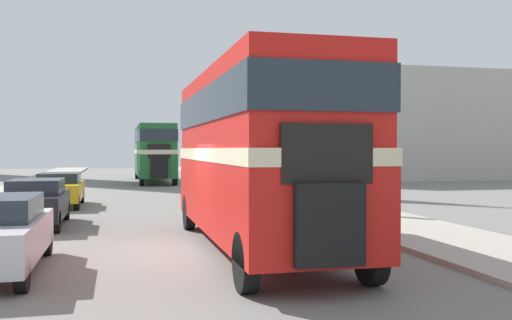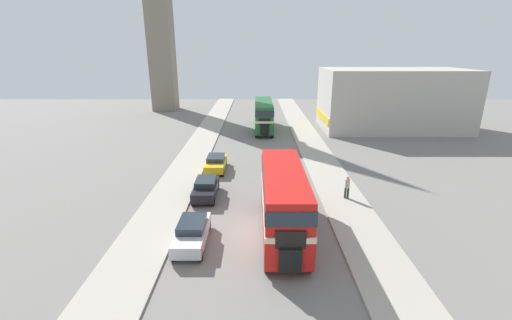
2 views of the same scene
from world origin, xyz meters
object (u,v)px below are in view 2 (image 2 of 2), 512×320
Objects in this scene: car_parked_far at (216,163)px; car_parked_near at (192,232)px; bus_distant at (264,113)px; pedestrian_walking at (348,186)px; double_decker_bus at (284,197)px; car_parked_mid at (206,188)px.

car_parked_near is at bearing -89.83° from car_parked_far.
car_parked_far is (-4.94, -17.17, -1.68)m from bus_distant.
bus_distant is 6.15× the size of pedestrian_walking.
double_decker_bus is at bearing -64.86° from car_parked_far.
car_parked_mid is at bearing -102.14° from bus_distant.
double_decker_bus reaches higher than pedestrian_walking.
bus_distant is at bearing 73.95° from car_parked_far.
car_parked_mid is at bearing 91.13° from car_parked_near.
pedestrian_walking is at bearing 43.57° from double_decker_bus.
car_parked_near is (-5.49, -1.24, -1.72)m from double_decker_bus.
car_parked_far is (0.10, 6.23, -0.02)m from car_parked_mid.
double_decker_bus is 7.46m from pedestrian_walking.
pedestrian_walking is at bearing 30.23° from car_parked_near.
car_parked_far is 2.33× the size of pedestrian_walking.
car_parked_mid is at bearing 135.35° from double_decker_bus.
pedestrian_walking is at bearing -2.64° from car_parked_mid.
bus_distant is 2.57× the size of car_parked_near.
car_parked_far is (-5.53, 11.79, -1.75)m from double_decker_bus.
bus_distant reaches higher than pedestrian_walking.
double_decker_bus reaches higher than car_parked_far.
car_parked_near reaches higher than car_parked_far.
pedestrian_walking is (5.32, 5.06, -1.34)m from double_decker_bus.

